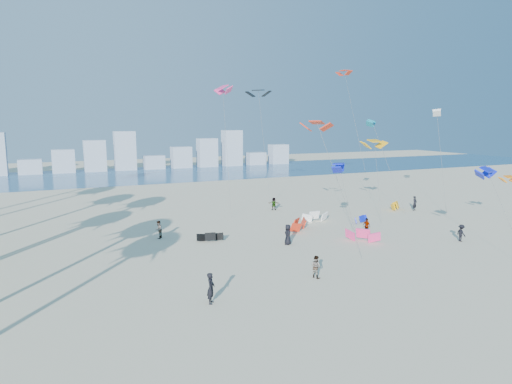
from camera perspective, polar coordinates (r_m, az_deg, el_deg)
name	(u,v)px	position (r m, az deg, el deg)	size (l,w,h in m)	color
ground	(326,319)	(26.02, 8.68, -15.36)	(220.00, 220.00, 0.00)	beige
ocean	(126,175)	(93.38, -15.91, 2.01)	(220.00, 220.00, 0.00)	navy
kitesurfer_near	(211,288)	(27.47, -5.65, -11.86)	(0.68, 0.45, 1.86)	black
kitesurfer_mid	(316,267)	(31.87, 7.48, -9.22)	(0.76, 0.59, 1.56)	gray
kitesurfers_far	(317,221)	(45.86, 7.57, -3.57)	(31.63, 20.90, 1.78)	black
grounded_kites	(329,223)	(46.75, 9.08, -3.79)	(28.08, 12.95, 1.03)	black
flying_kites	(345,115)	(52.24, 11.04, 9.36)	(27.61, 36.66, 18.22)	#0B1BCB
distant_skyline	(113,156)	(102.82, -17.45, 4.27)	(85.00, 3.00, 8.40)	#9EADBF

